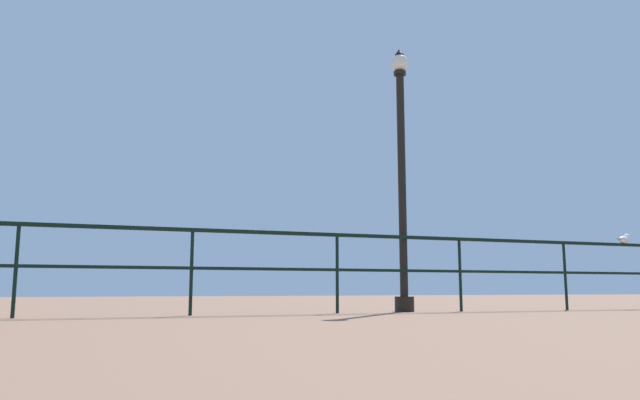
# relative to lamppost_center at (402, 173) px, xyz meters

# --- Properties ---
(pier_railing) EXTENTS (26.04, 0.05, 1.10)m
(pier_railing) POSITION_rel_lamppost_center_xyz_m (-0.14, -0.17, -1.25)
(pier_railing) COLOR black
(pier_railing) RESTS_ON ground_plane
(lamppost_center) EXTENTS (0.29, 0.29, 4.04)m
(lamppost_center) POSITION_rel_lamppost_center_xyz_m (0.00, 0.00, 0.00)
(lamppost_center) COLOR black
(lamppost_center) RESTS_ON ground_plane
(seagull_on_rail) EXTENTS (0.36, 0.18, 0.17)m
(seagull_on_rail) POSITION_rel_lamppost_center_xyz_m (4.20, -0.17, -0.89)
(seagull_on_rail) COLOR white
(seagull_on_rail) RESTS_ON pier_railing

